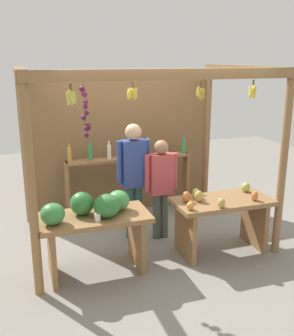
# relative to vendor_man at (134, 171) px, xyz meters

# --- Properties ---
(ground_plane) EXTENTS (12.00, 12.00, 0.00)m
(ground_plane) POSITION_rel_vendor_man_xyz_m (0.13, 0.01, -1.01)
(ground_plane) COLOR gray
(ground_plane) RESTS_ON ground
(market_stall) EXTENTS (3.21, 2.22, 2.42)m
(market_stall) POSITION_rel_vendor_man_xyz_m (0.13, 0.50, 0.41)
(market_stall) COLOR olive
(market_stall) RESTS_ON ground
(fruit_counter_left) EXTENTS (1.33, 0.64, 1.02)m
(fruit_counter_left) POSITION_rel_vendor_man_xyz_m (-0.73, -0.79, -0.32)
(fruit_counter_left) COLOR olive
(fruit_counter_left) RESTS_ON ground
(fruit_counter_right) EXTENTS (1.30, 0.65, 0.89)m
(fruit_counter_right) POSITION_rel_vendor_man_xyz_m (0.97, -0.78, -0.45)
(fruit_counter_right) COLOR olive
(fruit_counter_right) RESTS_ON ground
(bottle_shelf_unit) EXTENTS (2.06, 0.22, 1.31)m
(bottle_shelf_unit) POSITION_rel_vendor_man_xyz_m (0.18, 0.80, -0.22)
(bottle_shelf_unit) COLOR olive
(bottle_shelf_unit) RESTS_ON ground
(vendor_man) EXTENTS (0.48, 0.23, 1.67)m
(vendor_man) POSITION_rel_vendor_man_xyz_m (0.00, 0.00, 0.00)
(vendor_man) COLOR #275147
(vendor_man) RESTS_ON ground
(vendor_woman) EXTENTS (0.48, 0.20, 1.45)m
(vendor_woman) POSITION_rel_vendor_man_xyz_m (0.36, -0.14, -0.15)
(vendor_woman) COLOR #455445
(vendor_woman) RESTS_ON ground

